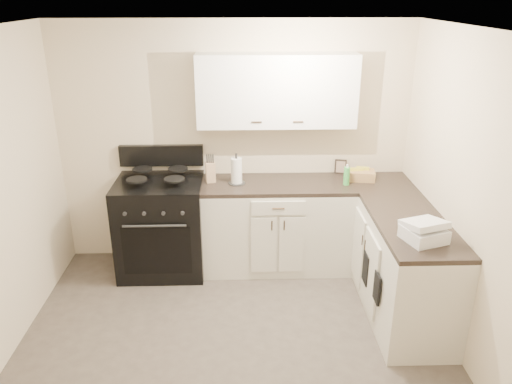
{
  "coord_description": "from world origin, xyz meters",
  "views": [
    {
      "loc": [
        0.08,
        -3.18,
        2.73
      ],
      "look_at": [
        0.2,
        0.85,
        1.11
      ],
      "focal_mm": 35.0,
      "sensor_mm": 36.0,
      "label": 1
    }
  ],
  "objects_px": {
    "stove": "(162,228)",
    "wicker_basket": "(360,175)",
    "countertop_grill": "(424,234)",
    "knife_block": "(211,172)",
    "paper_towel": "(236,171)"
  },
  "relations": [
    {
      "from": "stove",
      "to": "wicker_basket",
      "type": "height_order",
      "value": "wicker_basket"
    },
    {
      "from": "wicker_basket",
      "to": "countertop_grill",
      "type": "height_order",
      "value": "countertop_grill"
    },
    {
      "from": "wicker_basket",
      "to": "countertop_grill",
      "type": "distance_m",
      "value": 1.37
    },
    {
      "from": "knife_block",
      "to": "countertop_grill",
      "type": "distance_m",
      "value": 2.17
    },
    {
      "from": "knife_block",
      "to": "wicker_basket",
      "type": "distance_m",
      "value": 1.52
    },
    {
      "from": "stove",
      "to": "paper_towel",
      "type": "height_order",
      "value": "paper_towel"
    },
    {
      "from": "paper_towel",
      "to": "wicker_basket",
      "type": "xyz_separation_m",
      "value": [
        1.26,
        0.07,
        -0.08
      ]
    },
    {
      "from": "knife_block",
      "to": "countertop_grill",
      "type": "relative_size",
      "value": 0.7
    },
    {
      "from": "stove",
      "to": "wicker_basket",
      "type": "bearing_deg",
      "value": 2.74
    },
    {
      "from": "knife_block",
      "to": "countertop_grill",
      "type": "bearing_deg",
      "value": -48.09
    },
    {
      "from": "knife_block",
      "to": "wicker_basket",
      "type": "relative_size",
      "value": 0.7
    },
    {
      "from": "knife_block",
      "to": "countertop_grill",
      "type": "height_order",
      "value": "knife_block"
    },
    {
      "from": "knife_block",
      "to": "paper_towel",
      "type": "bearing_deg",
      "value": -21.76
    },
    {
      "from": "wicker_basket",
      "to": "knife_block",
      "type": "bearing_deg",
      "value": -179.18
    },
    {
      "from": "stove",
      "to": "paper_towel",
      "type": "bearing_deg",
      "value": 1.67
    }
  ]
}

